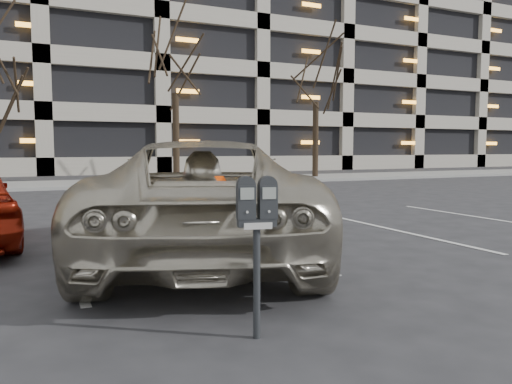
% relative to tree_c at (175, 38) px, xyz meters
% --- Properties ---
extents(ground, '(140.00, 140.00, 0.00)m').
position_rel_tree_c_xyz_m(ground, '(-4.00, -16.00, -6.18)').
color(ground, '#28282B').
rests_on(ground, ground).
extents(sidewalk, '(80.00, 4.00, 0.12)m').
position_rel_tree_c_xyz_m(sidewalk, '(-4.00, 0.00, -6.12)').
color(sidewalk, gray).
rests_on(sidewalk, ground).
extents(stall_lines, '(16.90, 5.20, 0.00)m').
position_rel_tree_c_xyz_m(stall_lines, '(-5.40, -13.70, -6.17)').
color(stall_lines, silver).
rests_on(stall_lines, ground).
extents(parking_garage, '(52.00, 20.00, 19.00)m').
position_rel_tree_c_xyz_m(parking_garage, '(8.00, 17.84, 3.08)').
color(parking_garage, black).
rests_on(parking_garage, ground).
extents(tree_c, '(3.76, 3.76, 8.55)m').
position_rel_tree_c_xyz_m(tree_c, '(0.00, 0.00, 0.00)').
color(tree_c, black).
rests_on(tree_c, ground).
extents(tree_d, '(3.65, 3.65, 8.30)m').
position_rel_tree_c_xyz_m(tree_d, '(7.00, 0.00, -0.18)').
color(tree_d, black).
rests_on(tree_d, ground).
extents(parking_meter, '(0.34, 0.19, 1.25)m').
position_rel_tree_c_xyz_m(parking_meter, '(-4.26, -17.63, -5.22)').
color(parking_meter, black).
rests_on(parking_meter, ground).
extents(suv_silver, '(4.35, 6.27, 1.60)m').
position_rel_tree_c_xyz_m(suv_silver, '(-3.65, -14.51, -5.38)').
color(suv_silver, '#BEB6A1').
rests_on(suv_silver, ground).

